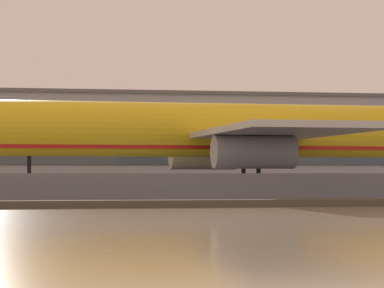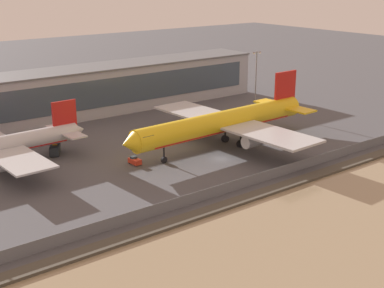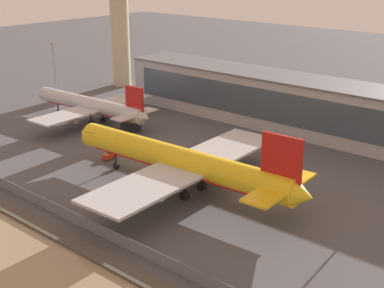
# 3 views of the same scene
# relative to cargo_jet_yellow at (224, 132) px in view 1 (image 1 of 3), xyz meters

# --- Properties ---
(ground_plane) EXTENTS (500.00, 500.00, 0.00)m
(ground_plane) POSITION_rel_cargo_jet_yellow_xyz_m (-6.78, -6.43, -6.17)
(ground_plane) COLOR #4C4C51
(shoreline_seawall) EXTENTS (320.00, 3.00, 0.50)m
(shoreline_seawall) POSITION_rel_cargo_jet_yellow_xyz_m (-6.78, -26.93, -5.92)
(shoreline_seawall) COLOR #474238
(shoreline_seawall) RESTS_ON ground
(perimeter_fence) EXTENTS (280.00, 0.10, 2.22)m
(perimeter_fence) POSITION_rel_cargo_jet_yellow_xyz_m (-6.78, -22.43, -5.06)
(perimeter_fence) COLOR slate
(perimeter_fence) RESTS_ON ground
(cargo_jet_yellow) EXTENTS (57.12, 49.09, 16.17)m
(cargo_jet_yellow) POSITION_rel_cargo_jet_yellow_xyz_m (0.00, 0.00, 0.00)
(cargo_jet_yellow) COLOR yellow
(cargo_jet_yellow) RESTS_ON ground
(terminal_building) EXTENTS (103.46, 15.11, 14.03)m
(terminal_building) POSITION_rel_cargo_jet_yellow_xyz_m (-4.99, 48.90, 0.86)
(terminal_building) COLOR #9EA3AD
(terminal_building) RESTS_ON ground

